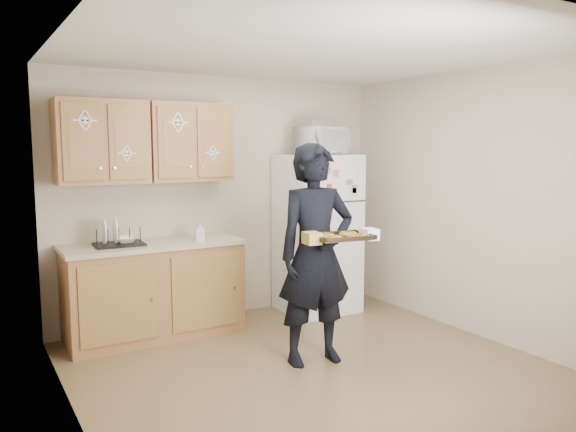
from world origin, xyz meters
The scene contains 23 objects.
floor centered at (0.00, 0.00, 0.00)m, with size 3.60×3.60×0.00m, color brown.
ceiling centered at (0.00, 0.00, 2.50)m, with size 3.60×3.60×0.00m, color silver.
wall_back centered at (0.00, 1.80, 1.25)m, with size 3.60×0.04×2.50m, color #BCAE98.
wall_front centered at (0.00, -1.80, 1.25)m, with size 3.60×0.04×2.50m, color #BCAE98.
wall_left centered at (-1.80, 0.00, 1.25)m, with size 0.04×3.60×2.50m, color #BCAE98.
wall_right centered at (1.80, 0.00, 1.25)m, with size 0.04×3.60×2.50m, color #BCAE98.
refrigerator centered at (0.95, 1.43, 0.85)m, with size 0.75×0.70×1.70m, color white.
base_cabinet centered at (-0.85, 1.48, 0.43)m, with size 1.60×0.60×0.86m, color brown.
countertop centered at (-0.85, 1.48, 0.88)m, with size 1.64×0.64×0.04m, color #BFAD93.
upper_cab_left centered at (-1.25, 1.61, 1.83)m, with size 0.80×0.33×0.75m, color brown.
upper_cab_right centered at (-0.43, 1.61, 1.83)m, with size 0.80×0.33×0.75m, color brown.
cereal_box centered at (1.47, 1.67, 0.16)m, with size 0.20×0.07×0.32m, color #DFC24F.
person centered at (0.11, 0.18, 0.91)m, with size 0.66×0.43×1.81m, color black.
baking_tray centered at (0.14, -0.11, 1.09)m, with size 0.44×0.33×0.04m, color black.
pizza_front_left centered at (0.03, -0.18, 1.10)m, with size 0.15×0.15×0.02m, color gold.
pizza_front_right centered at (0.24, -0.20, 1.10)m, with size 0.15×0.15×0.02m, color gold.
pizza_back_left centered at (0.05, -0.03, 1.10)m, with size 0.15×0.15×0.02m, color gold.
pizza_back_right centered at (0.26, -0.05, 1.10)m, with size 0.15×0.15×0.02m, color gold.
microwave centered at (0.97, 1.38, 1.84)m, with size 0.52×0.35×0.29m, color white.
foil_pan centered at (0.94, 1.41, 2.02)m, with size 0.32×0.23×0.07m, color #B4B3BA.
dish_rack centered at (-1.16, 1.48, 0.99)m, with size 0.43×0.32×0.17m, color black.
bowl centered at (-1.10, 1.48, 0.95)m, with size 0.20×0.20×0.05m, color white.
soap_bottle centered at (-0.43, 1.36, 0.99)m, with size 0.08×0.08×0.18m, color white.
Camera 1 is at (-2.39, -3.59, 1.78)m, focal length 35.00 mm.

